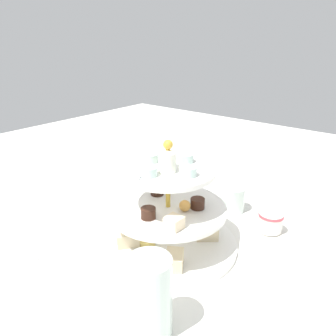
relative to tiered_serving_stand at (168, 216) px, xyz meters
The scene contains 8 objects.
ground_plane 0.07m from the tiered_serving_stand, 163.79° to the right, with size 2.40×2.40×0.00m, color silver.
tiered_serving_stand is the anchor object (origin of this frame).
water_glass_tall_right 0.23m from the tiered_serving_stand, 32.34° to the left, with size 0.07×0.07×0.13m, color silver.
water_glass_short_left 0.24m from the tiered_serving_stand, behind, with size 0.06×0.06×0.07m, color silver.
teacup_with_saucer 0.25m from the tiered_serving_stand, 141.27° to the left, with size 0.09×0.09×0.05m.
butter_knife_left 0.29m from the tiered_serving_stand, 48.02° to the right, with size 0.17×0.01×0.00m, color silver.
butter_knife_right 0.29m from the tiered_serving_stand, 95.44° to the left, with size 0.17×0.01×0.00m, color silver.
water_glass_mid_back 0.21m from the tiered_serving_stand, 130.60° to the right, with size 0.06×0.06×0.11m, color silver.
Camera 1 is at (0.49, 0.40, 0.43)m, focal length 35.75 mm.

